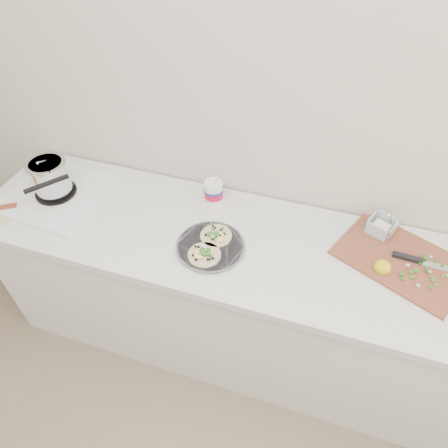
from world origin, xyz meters
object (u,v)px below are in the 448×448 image
(taco_plate, at_px, (210,245))
(cutboard, at_px, (400,254))
(stove, at_px, (53,183))
(tub, at_px, (214,190))
(bacon_plate, at_px, (1,209))

(taco_plate, bearing_deg, cutboard, 14.08)
(stove, bearing_deg, tub, 19.13)
(stove, relative_size, taco_plate, 1.70)
(tub, bearing_deg, stove, -164.87)
(stove, distance_m, bacon_plate, 0.27)
(cutboard, bearing_deg, taco_plate, -141.68)
(taco_plate, bearing_deg, bacon_plate, -175.35)
(taco_plate, relative_size, cutboard, 0.51)
(stove, height_order, tub, stove)
(cutboard, relative_size, bacon_plate, 2.59)
(cutboard, bearing_deg, bacon_plate, -146.98)
(stove, height_order, cutboard, stove)
(taco_plate, relative_size, tub, 1.45)
(taco_plate, xyz_separation_m, tub, (-0.09, 0.30, 0.05))
(stove, xyz_separation_m, taco_plate, (0.85, -0.10, -0.06))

